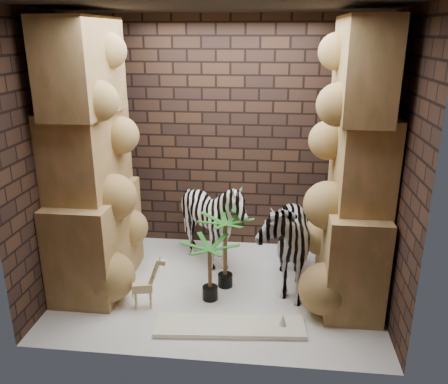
# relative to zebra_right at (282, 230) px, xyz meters

# --- Properties ---
(floor) EXTENTS (3.50, 3.50, 0.00)m
(floor) POSITION_rel_zebra_right_xyz_m (-0.70, -0.17, -0.69)
(floor) COLOR white
(floor) RESTS_ON ground
(ceiling) EXTENTS (3.50, 3.50, 0.00)m
(ceiling) POSITION_rel_zebra_right_xyz_m (-0.70, -0.17, 2.31)
(ceiling) COLOR black
(ceiling) RESTS_ON ground
(wall_back) EXTENTS (3.50, 0.00, 3.50)m
(wall_back) POSITION_rel_zebra_right_xyz_m (-0.70, 1.08, 0.81)
(wall_back) COLOR black
(wall_back) RESTS_ON ground
(wall_front) EXTENTS (3.50, 0.00, 3.50)m
(wall_front) POSITION_rel_zebra_right_xyz_m (-0.70, -1.42, 0.81)
(wall_front) COLOR black
(wall_front) RESTS_ON ground
(wall_left) EXTENTS (0.00, 3.00, 3.00)m
(wall_left) POSITION_rel_zebra_right_xyz_m (-2.45, -0.17, 0.81)
(wall_left) COLOR black
(wall_left) RESTS_ON ground
(wall_right) EXTENTS (0.00, 3.00, 3.00)m
(wall_right) POSITION_rel_zebra_right_xyz_m (1.05, -0.17, 0.81)
(wall_right) COLOR black
(wall_right) RESTS_ON ground
(rock_pillar_left) EXTENTS (0.68, 1.30, 3.00)m
(rock_pillar_left) POSITION_rel_zebra_right_xyz_m (-2.10, -0.17, 0.81)
(rock_pillar_left) COLOR tan
(rock_pillar_left) RESTS_ON floor
(rock_pillar_right) EXTENTS (0.58, 1.25, 3.00)m
(rock_pillar_right) POSITION_rel_zebra_right_xyz_m (0.72, -0.17, 0.81)
(rock_pillar_right) COLOR tan
(rock_pillar_right) RESTS_ON floor
(zebra_right) EXTENTS (0.68, 1.19, 1.37)m
(zebra_right) POSITION_rel_zebra_right_xyz_m (0.00, 0.00, 0.00)
(zebra_right) COLOR white
(zebra_right) RESTS_ON floor
(zebra_left) EXTENTS (0.98, 1.20, 1.07)m
(zebra_left) POSITION_rel_zebra_right_xyz_m (-0.84, 0.39, -0.15)
(zebra_left) COLOR white
(zebra_left) RESTS_ON floor
(giraffe_toy) EXTENTS (0.32, 0.16, 0.60)m
(giraffe_toy) POSITION_rel_zebra_right_xyz_m (-1.44, -0.66, -0.38)
(giraffe_toy) COLOR beige
(giraffe_toy) RESTS_ON floor
(palm_front) EXTENTS (0.36, 0.36, 0.88)m
(palm_front) POSITION_rel_zebra_right_xyz_m (-0.63, -0.11, -0.25)
(palm_front) COLOR #145811
(palm_front) RESTS_ON floor
(palm_back) EXTENTS (0.36, 0.36, 0.70)m
(palm_back) POSITION_rel_zebra_right_xyz_m (-0.76, -0.41, -0.34)
(palm_back) COLOR #145811
(palm_back) RESTS_ON floor
(surfboard) EXTENTS (1.50, 0.49, 0.05)m
(surfboard) POSITION_rel_zebra_right_xyz_m (-0.49, -0.93, -0.66)
(surfboard) COLOR white
(surfboard) RESTS_ON floor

